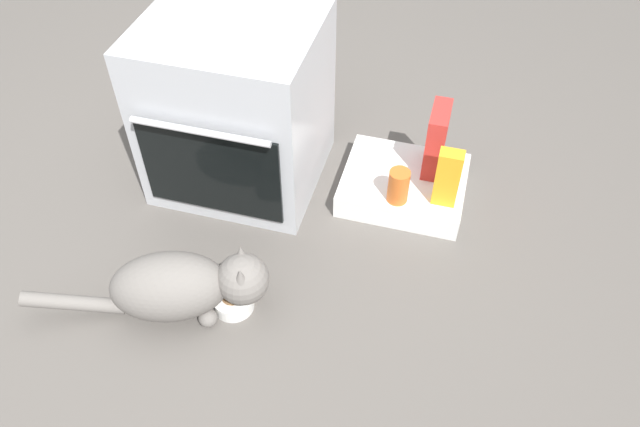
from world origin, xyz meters
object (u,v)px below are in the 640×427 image
at_px(food_bowl, 233,300).
at_px(cereal_box, 436,140).
at_px(oven, 237,106).
at_px(cat, 183,285).
at_px(pantry_cabinet, 404,185).
at_px(sauce_jar, 398,186).
at_px(juice_carton, 448,178).

height_order(food_bowl, cereal_box, cereal_box).
xyz_separation_m(oven, cat, (0.05, -0.71, -0.21)).
bearing_deg(food_bowl, pantry_cabinet, 56.55).
bearing_deg(pantry_cabinet, sauce_jar, -92.83).
relative_size(pantry_cabinet, sauce_jar, 3.46).
bearing_deg(sauce_jar, pantry_cabinet, 87.17).
relative_size(cat, juice_carton, 3.31).
xyz_separation_m(oven, food_bowl, (0.20, -0.66, -0.31)).
bearing_deg(sauce_jar, cat, -134.42).
bearing_deg(food_bowl, sauce_jar, 50.99).
bearing_deg(cereal_box, pantry_cabinet, -139.24).
xyz_separation_m(oven, cereal_box, (0.76, 0.13, -0.10)).
bearing_deg(cereal_box, food_bowl, -125.47).
distance_m(oven, pantry_cabinet, 0.73).
distance_m(pantry_cabinet, food_bowl, 0.85).
bearing_deg(sauce_jar, cereal_box, 65.21).
bearing_deg(cat, cereal_box, 30.31).
bearing_deg(juice_carton, oven, 176.65).
distance_m(oven, sauce_jar, 0.69).
distance_m(juice_carton, cereal_box, 0.19).
distance_m(sauce_jar, cereal_box, 0.25).
height_order(food_bowl, sauce_jar, sauce_jar).
distance_m(cat, juice_carton, 1.02).
xyz_separation_m(food_bowl, cat, (-0.15, -0.05, 0.10)).
bearing_deg(sauce_jar, food_bowl, -129.01).
bearing_deg(pantry_cabinet, cat, -129.00).
height_order(sauce_jar, cereal_box, cereal_box).
xyz_separation_m(pantry_cabinet, juice_carton, (0.16, -0.10, 0.17)).
xyz_separation_m(food_bowl, juice_carton, (0.63, 0.61, 0.19)).
relative_size(oven, cat, 0.87).
relative_size(pantry_cabinet, cereal_box, 1.73).
bearing_deg(cat, pantry_cabinet, 31.47).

